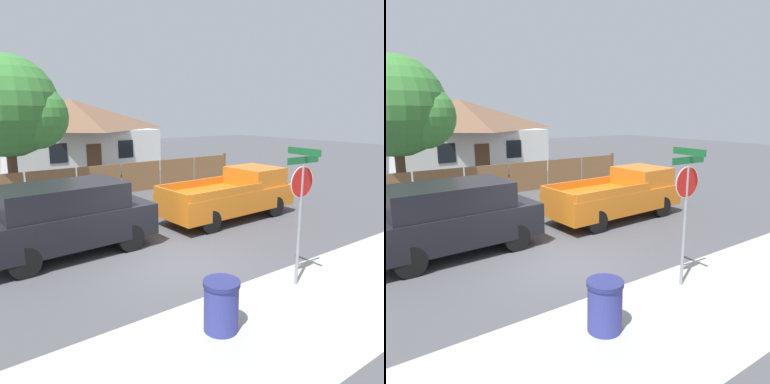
{
  "view_description": "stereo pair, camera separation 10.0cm",
  "coord_description": "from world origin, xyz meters",
  "views": [
    {
      "loc": [
        -5.13,
        -7.73,
        3.85
      ],
      "look_at": [
        1.06,
        0.73,
        1.6
      ],
      "focal_mm": 35.0,
      "sensor_mm": 36.0,
      "label": 1
    },
    {
      "loc": [
        -5.05,
        -7.79,
        3.85
      ],
      "look_at": [
        1.06,
        0.73,
        1.6
      ],
      "focal_mm": 35.0,
      "sensor_mm": 36.0,
      "label": 2
    }
  ],
  "objects": [
    {
      "name": "ground_plane",
      "position": [
        0.0,
        0.0,
        0.0
      ],
      "size": [
        80.0,
        80.0,
        0.0
      ],
      "primitive_type": "plane",
      "color": "#47474C"
    },
    {
      "name": "sidewalk_strip",
      "position": [
        0.0,
        -3.6,
        0.0
      ],
      "size": [
        36.0,
        3.2,
        0.01
      ],
      "color": "#A3A39E",
      "rests_on": "ground"
    },
    {
      "name": "wooden_fence",
      "position": [
        2.55,
        8.5,
        0.72
      ],
      "size": [
        13.09,
        0.12,
        1.55
      ],
      "color": "brown",
      "rests_on": "ground"
    },
    {
      "name": "house",
      "position": [
        3.26,
        17.33,
        2.43
      ],
      "size": [
        9.98,
        8.04,
        4.69
      ],
      "color": "white",
      "rests_on": "ground"
    },
    {
      "name": "oak_tree",
      "position": [
        -1.81,
        9.29,
        3.98
      ],
      "size": [
        4.39,
        4.18,
        6.17
      ],
      "color": "brown",
      "rests_on": "ground"
    },
    {
      "name": "red_suv",
      "position": [
        -2.1,
        2.22,
        1.06
      ],
      "size": [
        4.65,
        2.23,
        1.96
      ],
      "rotation": [
        0.0,
        0.0,
        0.04
      ],
      "color": "black",
      "rests_on": "ground"
    },
    {
      "name": "orange_pickup",
      "position": [
        4.01,
        2.23,
        0.87
      ],
      "size": [
        5.25,
        2.19,
        1.78
      ],
      "rotation": [
        0.0,
        0.0,
        0.04
      ],
      "color": "orange",
      "rests_on": "ground"
    },
    {
      "name": "stop_sign",
      "position": [
        1.46,
        -2.74,
        2.11
      ],
      "size": [
        0.96,
        0.87,
        3.1
      ],
      "rotation": [
        0.0,
        0.0,
        -0.05
      ],
      "color": "gray",
      "rests_on": "ground"
    },
    {
      "name": "trash_bin",
      "position": [
        -1.12,
        -3.13,
        0.48
      ],
      "size": [
        0.67,
        0.67,
        0.95
      ],
      "color": "navy",
      "rests_on": "ground"
    }
  ]
}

